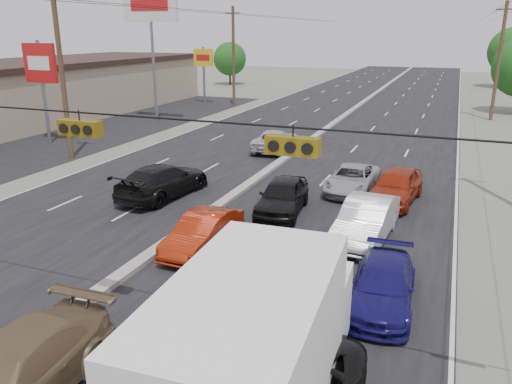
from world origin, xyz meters
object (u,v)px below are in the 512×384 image
Objects in this scene: red_sedan at (203,233)px; oncoming_far at (275,140)px; utility_pole_right_c at (499,61)px; queue_car_e at (396,186)px; oncoming_near at (163,181)px; pole_sign_mid at (41,69)px; box_truck at (259,351)px; queue_car_a at (282,196)px; tree_left_far at (230,59)px; pole_sign_far at (204,62)px; queue_car_d at (383,286)px; tan_sedan at (11,377)px; tree_right_far at (512,51)px; utility_pole_left_b at (62,74)px; queue_car_b at (366,220)px; pole_sign_billboard at (151,14)px; utility_pole_left_c at (233,56)px.

oncoming_far is (-2.84, 15.86, 0.01)m from red_sedan.
utility_pole_right_c reaches higher than queue_car_e.
queue_car_e is 10.86m from oncoming_near.
box_truck is at bearing -39.81° from pole_sign_mid.
queue_car_a is 11.90m from oncoming_far.
pole_sign_mid is at bearing 153.61° from queue_car_a.
oncoming_far is (-4.24, 11.12, -0.07)m from queue_car_a.
tree_left_far is (-34.50, 20.00, -1.39)m from utility_pole_right_c.
utility_pole_right_c is 39.90m from tree_left_far.
pole_sign_far is 1.42× the size of queue_car_d.
tan_sedan is at bearing -104.56° from utility_pole_right_c.
tree_left_far is at bearing -66.26° from oncoming_far.
tree_right_far is (3.50, 30.00, -0.15)m from utility_pole_right_c.
utility_pole_left_b is at bearing 157.97° from queue_car_a.
box_truck is 1.78× the size of red_sedan.
tan_sedan is 1.22× the size of queue_car_d.
tree_left_far is at bearing 115.53° from queue_car_d.
oncoming_near reaches higher than tan_sedan.
box_truck is at bearing -97.64° from tree_right_far.
queue_car_b is at bearing 102.64° from queue_car_d.
box_truck is (18.91, -16.51, -3.26)m from utility_pole_left_b.
utility_pole_left_b is at bearing -33.69° from pole_sign_mid.
pole_sign_billboard is 52.05m from tree_right_far.
pole_sign_billboard reaches higher than box_truck.
utility_pole_left_b is 46.01m from tree_left_far.
tree_left_far reaches higher than oncoming_far.
queue_car_e and oncoming_near have the same top height.
queue_car_b is (-9.30, -61.14, -4.18)m from tree_right_far.
pole_sign_mid is at bearing -83.21° from tree_left_far.
oncoming_far is (1.75, 11.06, -0.10)m from oncoming_near.
queue_car_b is (28.70, -51.14, -2.94)m from tree_left_far.
utility_pole_left_c is 1.86× the size of oncoming_near.
utility_pole_right_c is 2.04× the size of oncoming_far.
utility_pole_right_c is 1.43× the size of pole_sign_mid.
tree_right_far is 61.07m from queue_car_a.
utility_pole_left_c is 41.38m from tree_right_far.
queue_car_d is 0.92× the size of queue_car_e.
queue_car_b reaches higher than tan_sedan.
tree_right_far is at bearing 54.01° from pole_sign_billboard.
red_sedan is 0.83× the size of oncoming_far.
queue_car_a is (-9.66, -29.49, -4.36)m from utility_pole_right_c.
queue_car_e is 0.93× the size of oncoming_far.
tree_left_far is at bearing -165.26° from tree_right_far.
pole_sign_far is at bearing 121.10° from queue_car_d.
box_truck reaches higher than oncoming_near.
utility_pole_left_c is at bearing -66.18° from oncoming_near.
tree_left_far is at bearing 96.79° from pole_sign_mid.
oncoming_near is (-5.99, 0.06, 0.03)m from queue_car_a.
tan_sedan is at bearing -62.66° from pole_sign_billboard.
pole_sign_billboard is at bearing -156.04° from utility_pole_right_c.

